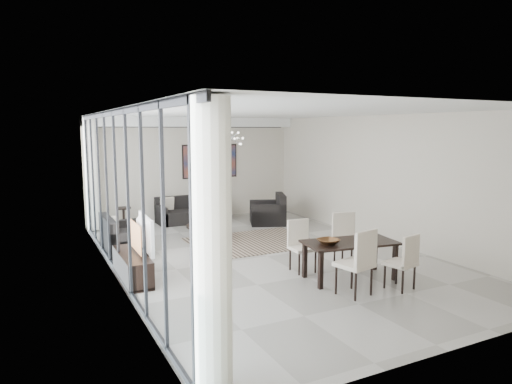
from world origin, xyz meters
TOP-DOWN VIEW (x-y plane):
  - room_shell at (0.46, 0.00)m, footprint 6.00×9.00m
  - window_wall at (-2.86, 0.00)m, footprint 0.37×8.95m
  - soffit at (0.00, 4.30)m, footprint 5.98×0.40m
  - painting at (0.50, 4.47)m, footprint 1.68×0.04m
  - chandelier at (0.30, 2.50)m, footprint 0.66×0.66m
  - rug at (0.25, 1.20)m, footprint 2.75×2.13m
  - coffee_table at (-0.58, 1.98)m, footprint 0.94×0.94m
  - bowl_coffee at (-0.57, 1.91)m, footprint 0.27×0.27m
  - sofa_main at (-0.21, 4.06)m, footprint 1.96×0.80m
  - loveseat at (-2.54, 1.81)m, footprint 0.83×1.48m
  - armchair at (1.59, 2.87)m, footprint 1.22×1.25m
  - side_table at (-2.08, 4.15)m, footprint 0.39×0.39m
  - tv_console at (-2.76, -0.22)m, footprint 0.41×1.47m
  - television at (-2.60, -0.16)m, footprint 0.19×1.11m
  - dining_table at (0.61, -1.87)m, footprint 1.69×1.02m
  - dining_chair_sw at (0.20, -2.63)m, footprint 0.58×0.58m
  - dining_chair_se at (1.04, -2.73)m, footprint 0.51×0.51m
  - dining_chair_nw at (0.11, -1.07)m, footprint 0.45×0.45m
  - dining_chair_ne at (1.07, -1.16)m, footprint 0.55×0.55m
  - bowl_dining at (0.17, -1.85)m, footprint 0.39×0.39m

SIDE VIEW (x-z plane):
  - rug at x=0.25m, z-range 0.00..0.01m
  - coffee_table at x=-0.58m, z-range 0.02..0.35m
  - tv_console at x=-2.76m, z-range 0.00..0.46m
  - sofa_main at x=-0.21m, z-range -0.12..0.60m
  - loveseat at x=-2.54m, z-range -0.12..0.62m
  - armchair at x=1.59m, z-range -0.13..0.69m
  - side_table at x=-2.08m, z-range 0.09..0.63m
  - bowl_coffee at x=-0.57m, z-range 0.33..0.40m
  - dining_chair_se at x=1.04m, z-range 0.07..0.99m
  - dining_chair_nw at x=0.11m, z-range 0.07..1.01m
  - dining_chair_ne at x=1.07m, z-range 0.07..1.07m
  - dining_table at x=0.61m, z-range 0.24..0.90m
  - dining_chair_sw at x=0.20m, z-range 0.08..1.15m
  - bowl_dining at x=0.17m, z-range 0.66..0.75m
  - television at x=-2.60m, z-range 0.46..1.09m
  - room_shell at x=0.46m, z-range 0.00..2.90m
  - window_wall at x=-2.86m, z-range 0.02..2.92m
  - painting at x=0.50m, z-range 1.16..2.14m
  - chandelier at x=0.30m, z-range 2.00..2.71m
  - soffit at x=0.00m, z-range 2.64..2.90m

